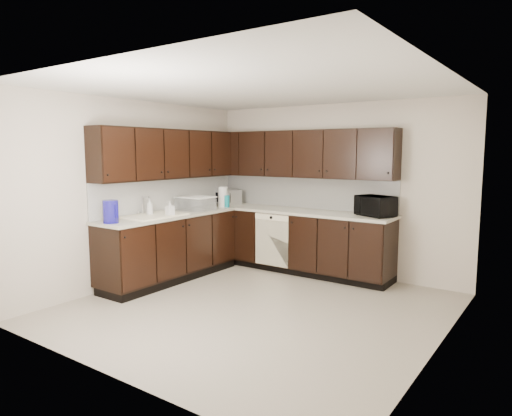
{
  "coord_description": "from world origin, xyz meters",
  "views": [
    {
      "loc": [
        2.94,
        -4.19,
        1.81
      ],
      "look_at": [
        -0.42,
        0.6,
        1.08
      ],
      "focal_mm": 32.0,
      "sensor_mm": 36.0,
      "label": 1
    }
  ],
  "objects_px": {
    "blue_pitcher": "(111,212)",
    "storage_bin": "(196,203)",
    "microwave": "(375,206)",
    "sink": "(153,221)",
    "toaster_oven": "(229,197)"
  },
  "relations": [
    {
      "from": "blue_pitcher",
      "to": "storage_bin",
      "type": "bearing_deg",
      "value": 114.97
    },
    {
      "from": "storage_bin",
      "to": "microwave",
      "type": "bearing_deg",
      "value": 20.6
    },
    {
      "from": "sink",
      "to": "storage_bin",
      "type": "height_order",
      "value": "sink"
    },
    {
      "from": "sink",
      "to": "microwave",
      "type": "xyz_separation_m",
      "value": [
        2.43,
        1.74,
        0.2
      ]
    },
    {
      "from": "microwave",
      "to": "storage_bin",
      "type": "distance_m",
      "value": 2.59
    },
    {
      "from": "microwave",
      "to": "toaster_oven",
      "type": "height_order",
      "value": "microwave"
    },
    {
      "from": "sink",
      "to": "blue_pitcher",
      "type": "distance_m",
      "value": 0.72
    },
    {
      "from": "sink",
      "to": "toaster_oven",
      "type": "height_order",
      "value": "sink"
    },
    {
      "from": "microwave",
      "to": "toaster_oven",
      "type": "bearing_deg",
      "value": -155.93
    },
    {
      "from": "blue_pitcher",
      "to": "toaster_oven",
      "type": "bearing_deg",
      "value": 116.72
    },
    {
      "from": "sink",
      "to": "blue_pitcher",
      "type": "bearing_deg",
      "value": -89.49
    },
    {
      "from": "sink",
      "to": "toaster_oven",
      "type": "bearing_deg",
      "value": 92.3
    },
    {
      "from": "microwave",
      "to": "storage_bin",
      "type": "bearing_deg",
      "value": -135.94
    },
    {
      "from": "toaster_oven",
      "to": "blue_pitcher",
      "type": "height_order",
      "value": "blue_pitcher"
    },
    {
      "from": "sink",
      "to": "toaster_oven",
      "type": "xyz_separation_m",
      "value": [
        -0.07,
        1.72,
        0.18
      ]
    }
  ]
}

